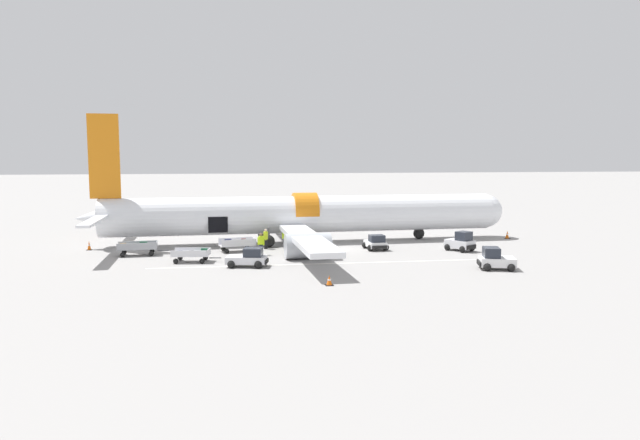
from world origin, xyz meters
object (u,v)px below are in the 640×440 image
at_px(baggage_tug_rear, 376,243).
at_px(baggage_cart_queued, 192,255).
at_px(baggage_tug_mid, 248,258).
at_px(ground_crew_loader_b, 261,243).
at_px(baggage_tug_lead, 461,243).
at_px(baggage_tug_spare, 495,260).
at_px(ground_crew_driver, 266,238).
at_px(ground_crew_supervisor, 288,241).
at_px(airplane, 299,215).
at_px(suitcase_on_tarmac_upright, 249,253).
at_px(baggage_cart_loading, 238,245).
at_px(ground_crew_loader_a, 285,238).
at_px(baggage_cart_empty, 138,248).

bearing_deg(baggage_tug_rear, baggage_cart_queued, -169.13).
bearing_deg(baggage_tug_mid, ground_crew_loader_b, 74.20).
xyz_separation_m(baggage_tug_lead, baggage_tug_spare, (-1.08, -7.97, -0.03)).
relative_size(baggage_cart_queued, ground_crew_driver, 2.17).
bearing_deg(ground_crew_supervisor, airplane, 71.51).
bearing_deg(ground_crew_supervisor, suitcase_on_tarmac_upright, -161.69).
bearing_deg(baggage_tug_spare, baggage_cart_queued, 161.60).
bearing_deg(baggage_cart_queued, airplane, 41.63).
bearing_deg(ground_crew_supervisor, ground_crew_loader_b, -160.08).
bearing_deg(suitcase_on_tarmac_upright, airplane, 51.79).
bearing_deg(baggage_tug_spare, baggage_cart_loading, 147.12).
distance_m(baggage_tug_lead, baggage_tug_rear, 7.19).
distance_m(baggage_tug_spare, suitcase_on_tarmac_upright, 19.00).
height_order(airplane, baggage_tug_rear, airplane).
distance_m(baggage_tug_spare, baggage_cart_queued, 22.28).
bearing_deg(ground_crew_loader_b, airplane, 56.53).
bearing_deg(baggage_cart_queued, suitcase_on_tarmac_upright, 24.02).
xyz_separation_m(baggage_tug_mid, ground_crew_loader_a, (3.79, 8.33, 0.27)).
bearing_deg(baggage_tug_lead, ground_crew_loader_a, 161.70).
bearing_deg(ground_crew_driver, baggage_tug_spare, -39.07).
bearing_deg(baggage_tug_spare, ground_crew_supervisor, 143.01).
bearing_deg(ground_crew_driver, baggage_tug_rear, -13.67).
distance_m(baggage_cart_loading, ground_crew_loader_b, 2.75).
bearing_deg(baggage_cart_empty, baggage_tug_lead, -6.31).
height_order(baggage_cart_empty, ground_crew_loader_a, ground_crew_loader_a).
distance_m(baggage_cart_loading, ground_crew_supervisor, 4.30).
relative_size(baggage_cart_queued, suitcase_on_tarmac_upright, 6.00).
bearing_deg(baggage_cart_queued, ground_crew_driver, 40.43).
bearing_deg(baggage_tug_rear, baggage_tug_lead, -16.22).
bearing_deg(ground_crew_loader_b, baggage_tug_lead, -4.38).
relative_size(baggage_cart_loading, suitcase_on_tarmac_upright, 6.26).
bearing_deg(airplane, ground_crew_loader_a, -121.71).
relative_size(baggage_cart_queued, ground_crew_loader_b, 2.11).
relative_size(baggage_cart_loading, ground_crew_driver, 2.26).
distance_m(baggage_tug_rear, ground_crew_loader_b, 9.95).
xyz_separation_m(airplane, ground_crew_driver, (-3.46, -3.30, -1.64)).
distance_m(airplane, baggage_cart_empty, 14.79).
relative_size(baggage_tug_rear, ground_crew_driver, 1.43).
bearing_deg(baggage_tug_rear, suitcase_on_tarmac_upright, -174.89).
bearing_deg(baggage_cart_loading, ground_crew_supervisor, -16.59).
relative_size(baggage_cart_loading, ground_crew_supervisor, 2.19).
height_order(baggage_tug_mid, baggage_cart_queued, baggage_tug_mid).
height_order(ground_crew_loader_b, ground_crew_supervisor, ground_crew_supervisor).
bearing_deg(airplane, baggage_cart_empty, -161.66).
height_order(baggage_tug_spare, baggage_cart_loading, baggage_tug_spare).
xyz_separation_m(baggage_tug_lead, baggage_tug_mid, (-18.19, -3.57, -0.09)).
height_order(baggage_tug_lead, ground_crew_supervisor, ground_crew_supervisor).
height_order(baggage_tug_spare, ground_crew_driver, ground_crew_driver).
xyz_separation_m(baggage_tug_lead, ground_crew_loader_b, (-16.82, 1.29, 0.24)).
relative_size(baggage_tug_rear, ground_crew_loader_b, 1.40).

